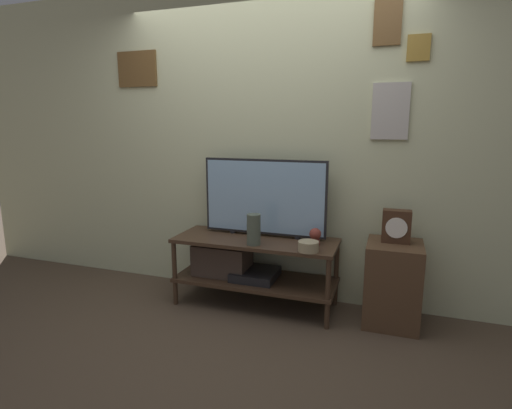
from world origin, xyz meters
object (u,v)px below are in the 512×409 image
at_px(television, 264,197).
at_px(mantel_clock, 396,226).
at_px(candle_jar, 249,226).
at_px(decorative_bust, 315,236).
at_px(vase_wide_bowl, 308,246).
at_px(vase_tall_ceramic, 254,229).

height_order(television, mantel_clock, television).
bearing_deg(television, candle_jar, 150.32).
xyz_separation_m(television, decorative_bust, (0.46, -0.12, -0.26)).
bearing_deg(television, decorative_bust, -14.68).
bearing_deg(mantel_clock, vase_wide_bowl, -157.43).
bearing_deg(vase_wide_bowl, television, 146.33).
relative_size(candle_jar, decorative_bust, 0.70).
xyz_separation_m(vase_tall_ceramic, mantel_clock, (1.06, 0.23, 0.06)).
xyz_separation_m(decorative_bust, mantel_clock, (0.60, 0.08, 0.11)).
distance_m(television, vase_tall_ceramic, 0.34).
xyz_separation_m(candle_jar, mantel_clock, (1.23, -0.14, 0.13)).
height_order(candle_jar, decorative_bust, decorative_bust).
relative_size(vase_tall_ceramic, candle_jar, 2.59).
bearing_deg(vase_wide_bowl, decorative_bust, 84.30).
distance_m(television, decorative_bust, 0.54).
bearing_deg(candle_jar, vase_wide_bowl, -32.56).
relative_size(television, vase_wide_bowl, 6.77).
height_order(television, candle_jar, television).
relative_size(television, candle_jar, 11.08).
bearing_deg(decorative_bust, vase_tall_ceramic, -162.15).
bearing_deg(decorative_bust, vase_wide_bowl, -95.70).
height_order(television, decorative_bust, television).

